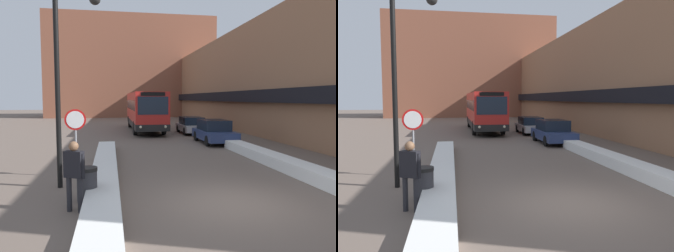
{
  "view_description": "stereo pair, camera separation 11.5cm",
  "coord_description": "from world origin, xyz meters",
  "views": [
    {
      "loc": [
        -3.35,
        -8.3,
        2.87
      ],
      "look_at": [
        -0.73,
        6.67,
        1.59
      ],
      "focal_mm": 35.0,
      "sensor_mm": 36.0,
      "label": 1
    },
    {
      "loc": [
        -3.24,
        -8.32,
        2.87
      ],
      "look_at": [
        -0.73,
        6.67,
        1.59
      ],
      "focal_mm": 35.0,
      "sensor_mm": 36.0,
      "label": 2
    }
  ],
  "objects": [
    {
      "name": "street_lamp",
      "position": [
        -4.71,
        2.52,
        3.9
      ],
      "size": [
        1.46,
        0.36,
        6.29
      ],
      "color": "black",
      "rests_on": "ground_plane"
    },
    {
      "name": "parked_car_middle",
      "position": [
        3.2,
        17.82,
        0.69
      ],
      "size": [
        1.91,
        4.27,
        1.36
      ],
      "color": "#B7B7BC",
      "rests_on": "ground_plane"
    },
    {
      "name": "snow_bank_left",
      "position": [
        -3.6,
        2.04,
        0.19
      ],
      "size": [
        0.9,
        17.6,
        0.39
      ],
      "color": "silver",
      "rests_on": "ground_plane"
    },
    {
      "name": "ground_plane",
      "position": [
        0.0,
        0.0,
        0.0
      ],
      "size": [
        160.0,
        160.0,
        0.0
      ],
      "primitive_type": "plane",
      "color": "#66564C"
    },
    {
      "name": "building_row_right",
      "position": [
        9.97,
        24.0,
        4.49
      ],
      "size": [
        5.5,
        60.0,
        9.0
      ],
      "color": "#996B4C",
      "rests_on": "ground_plane"
    },
    {
      "name": "city_bus",
      "position": [
        -0.35,
        20.89,
        1.84
      ],
      "size": [
        2.56,
        11.81,
        3.38
      ],
      "color": "red",
      "rests_on": "ground_plane"
    },
    {
      "name": "parked_car_front",
      "position": [
        3.2,
        11.87,
        0.75
      ],
      "size": [
        1.89,
        4.34,
        1.5
      ],
      "color": "navy",
      "rests_on": "ground_plane"
    },
    {
      "name": "stop_sign",
      "position": [
        -4.62,
        3.89,
        1.81
      ],
      "size": [
        0.76,
        0.08,
        2.49
      ],
      "color": "gray",
      "rests_on": "ground_plane"
    },
    {
      "name": "building_backdrop_far",
      "position": [
        0.0,
        45.27,
        7.79
      ],
      "size": [
        26.0,
        8.0,
        15.58
      ],
      "color": "brown",
      "rests_on": "ground_plane"
    },
    {
      "name": "trash_bin",
      "position": [
        -4.04,
        0.95,
        0.48
      ],
      "size": [
        0.59,
        0.59,
        0.95
      ],
      "color": "#38383D",
      "rests_on": "ground_plane"
    },
    {
      "name": "pedestrian",
      "position": [
        -4.28,
        0.07,
        1.08
      ],
      "size": [
        0.54,
        0.41,
        1.8
      ],
      "rotation": [
        0.0,
        0.0,
        -0.44
      ],
      "color": "#232328",
      "rests_on": "ground_plane"
    },
    {
      "name": "snow_bank_right",
      "position": [
        3.6,
        3.19,
        0.23
      ],
      "size": [
        0.9,
        13.1,
        0.46
      ],
      "color": "silver",
      "rests_on": "ground_plane"
    }
  ]
}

